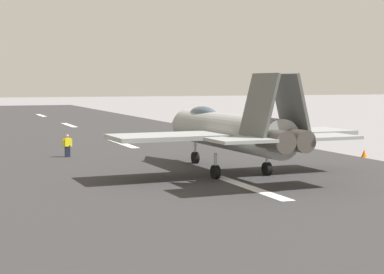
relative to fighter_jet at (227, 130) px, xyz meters
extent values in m
plane|color=gray|center=(-5.28, 1.10, -2.50)|extent=(400.00, 400.00, 0.00)
cube|color=#313031|center=(-5.28, 1.10, -2.49)|extent=(240.00, 26.00, 0.02)
cube|color=white|center=(-5.22, 1.10, -2.47)|extent=(8.00, 0.70, 0.00)
cube|color=white|center=(19.16, 1.10, -2.47)|extent=(8.00, 0.70, 0.00)
cube|color=white|center=(44.66, 1.10, -2.47)|extent=(8.00, 0.70, 0.00)
cube|color=white|center=(69.24, 1.10, -2.47)|extent=(8.00, 0.70, 0.00)
cylinder|color=#939696|center=(-0.11, 0.00, -0.07)|extent=(12.35, 2.46, 2.06)
cone|color=#939696|center=(7.44, 0.24, -0.07)|extent=(2.89, 1.84, 1.75)
ellipsoid|color=#3F5160|center=(3.35, 0.11, 0.70)|extent=(3.63, 1.22, 1.10)
cylinder|color=#47423D|center=(-6.43, 0.34, -0.07)|extent=(2.23, 1.17, 1.10)
cylinder|color=#47423D|center=(-6.39, -0.76, -0.07)|extent=(2.23, 1.17, 1.10)
cube|color=#939696|center=(-1.25, 4.04, -0.17)|extent=(3.60, 6.22, 0.24)
cube|color=#939696|center=(-0.98, -4.12, -0.17)|extent=(3.60, 6.22, 0.24)
cube|color=#939696|center=(-6.49, 2.19, 0.03)|extent=(2.49, 2.88, 0.16)
cube|color=#939696|center=(-6.33, -2.61, 0.03)|extent=(2.49, 2.88, 0.16)
cube|color=#505250|center=(-5.49, 0.72, 1.63)|extent=(2.63, 1.03, 3.14)
cube|color=#505250|center=(-5.44, -1.08, 1.63)|extent=(2.63, 1.03, 3.14)
cylinder|color=silver|center=(4.61, 0.15, -1.80)|extent=(0.18, 0.18, 1.40)
cylinder|color=black|center=(4.61, 0.15, -2.12)|extent=(0.77, 0.32, 0.76)
cylinder|color=silver|center=(-1.96, 1.54, -1.80)|extent=(0.18, 0.18, 1.40)
cylinder|color=black|center=(-1.96, 1.54, -2.12)|extent=(0.77, 0.32, 0.76)
cylinder|color=silver|center=(-1.86, -1.66, -1.80)|extent=(0.18, 0.18, 1.40)
cylinder|color=black|center=(-1.86, -1.66, -2.12)|extent=(0.77, 0.32, 0.76)
cube|color=#1E2338|center=(11.07, 7.25, -2.07)|extent=(0.24, 0.36, 0.85)
cube|color=yellow|center=(11.07, 7.25, -1.44)|extent=(0.37, 0.49, 0.58)
sphere|color=tan|center=(11.07, 7.25, -1.00)|extent=(0.22, 0.22, 0.22)
cylinder|color=yellow|center=(11.00, 7.54, -1.48)|extent=(0.10, 0.10, 0.54)
cylinder|color=yellow|center=(11.13, 6.96, -1.48)|extent=(0.10, 0.10, 0.54)
cone|color=orange|center=(3.62, -12.20, -2.22)|extent=(0.44, 0.44, 0.55)
cone|color=orange|center=(18.08, -12.20, -2.22)|extent=(0.44, 0.44, 0.55)
camera|label=1|loc=(-33.77, 15.13, 2.76)|focal=60.04mm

